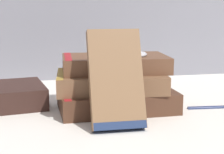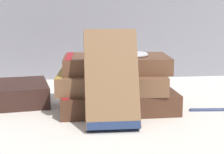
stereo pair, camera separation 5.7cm
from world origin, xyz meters
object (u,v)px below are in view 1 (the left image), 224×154
Objects in this scene: pocket_watch at (131,54)px; book_flat_top at (114,64)px; book_leaning_front at (116,82)px; book_flat_bottom at (116,100)px; fountain_pen at (222,105)px; book_flat_middle at (108,81)px.

book_flat_top is at bearing 167.81° from pocket_watch.
book_leaning_front is at bearing -96.84° from book_flat_top.
book_flat_bottom is 0.11m from book_leaning_front.
pocket_watch reaches higher than fountain_pen.
fountain_pen is at bearing -8.19° from book_flat_top.
book_flat_top is at bearing 86.94° from book_flat_bottom.
pocket_watch reaches higher than book_flat_top.
fountain_pen is (0.22, -0.03, -0.05)m from book_flat_middle.
book_flat_bottom is at bearing -162.02° from pocket_watch.
book_flat_top is (0.01, 0.01, 0.03)m from book_flat_middle.
fountain_pen is (0.20, -0.02, -0.01)m from book_flat_bottom.
book_flat_middle is 1.32× the size of book_leaning_front.
book_leaning_front is at bearing -115.33° from pocket_watch.
book_leaning_front is 0.24m from fountain_pen.
book_leaning_front reaches higher than fountain_pen.
fountain_pen is at bearing 17.70° from book_leaning_front.
book_flat_top is 1.28× the size of book_leaning_front.
pocket_watch is at bearing 16.22° from book_flat_bottom.
book_flat_bottom is 0.09m from pocket_watch.
book_leaning_front reaches higher than book_flat_middle.
fountain_pen is at bearing -2.71° from book_flat_middle.
book_flat_bottom reaches higher than fountain_pen.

